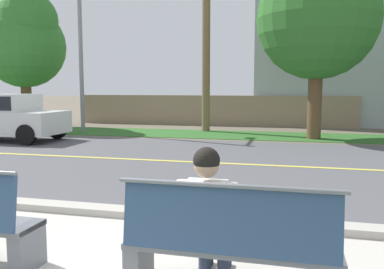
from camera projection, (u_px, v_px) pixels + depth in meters
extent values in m
plane|color=#665B4C|center=(221.00, 153.00, 10.89)|extent=(140.00, 140.00, 0.00)
cube|color=#ADA89E|center=(148.00, 214.00, 5.43)|extent=(44.00, 0.30, 0.11)
cube|color=#515156|center=(210.00, 163.00, 9.44)|extent=(52.00, 8.00, 0.01)
cube|color=#E0CC4C|center=(210.00, 163.00, 9.44)|extent=(48.00, 0.14, 0.01)
cube|color=#2D6026|center=(241.00, 135.00, 15.01)|extent=(48.00, 2.80, 0.02)
cube|color=slate|center=(28.00, 248.00, 3.85)|extent=(0.14, 0.40, 0.45)
cube|color=slate|center=(139.00, 260.00, 3.58)|extent=(0.14, 0.40, 0.45)
cube|color=slate|center=(231.00, 247.00, 3.36)|extent=(1.77, 0.44, 0.05)
cube|color=navy|center=(228.00, 221.00, 3.14)|extent=(1.70, 0.12, 0.52)
cylinder|color=slate|center=(228.00, 186.00, 3.10)|extent=(1.77, 0.04, 0.04)
cylinder|color=#333D56|center=(200.00, 227.00, 3.61)|extent=(0.15, 0.42, 0.15)
cylinder|color=#333D56|center=(220.00, 228.00, 3.56)|extent=(0.15, 0.42, 0.15)
cylinder|color=#333D56|center=(205.00, 250.00, 3.82)|extent=(0.12, 0.12, 0.43)
cube|color=black|center=(207.00, 265.00, 3.92)|extent=(0.09, 0.24, 0.07)
cylinder|color=#333D56|center=(224.00, 252.00, 3.78)|extent=(0.12, 0.12, 0.43)
cube|color=black|center=(225.00, 267.00, 3.88)|extent=(0.09, 0.24, 0.07)
cube|color=silver|center=(206.00, 212.00, 3.38)|extent=(0.34, 0.20, 0.52)
cylinder|color=silver|center=(182.00, 207.00, 3.45)|extent=(0.09, 0.09, 0.46)
cylinder|color=silver|center=(232.00, 210.00, 3.34)|extent=(0.09, 0.09, 0.46)
sphere|color=tan|center=(206.00, 165.00, 3.34)|extent=(0.21, 0.21, 0.21)
sphere|color=black|center=(207.00, 160.00, 3.34)|extent=(0.22, 0.22, 0.22)
cube|color=silver|center=(0.00, 122.00, 13.50)|extent=(4.30, 1.76, 0.72)
cylinder|color=black|center=(26.00, 135.00, 12.34)|extent=(0.64, 0.18, 0.64)
cylinder|color=black|center=(57.00, 129.00, 13.96)|extent=(0.64, 0.18, 0.64)
cylinder|color=gray|center=(80.00, 33.00, 15.67)|extent=(0.16, 0.16, 7.67)
cylinder|color=brown|center=(27.00, 103.00, 17.83)|extent=(0.44, 0.44, 2.20)
sphere|color=#33752D|center=(24.00, 47.00, 17.56)|extent=(3.51, 3.51, 3.51)
sphere|color=#33752D|center=(28.00, 20.00, 17.08)|extent=(2.46, 2.46, 2.46)
cylinder|color=brown|center=(315.00, 102.00, 13.78)|extent=(0.47, 0.47, 2.52)
sphere|color=#2D6B28|center=(318.00, 18.00, 13.47)|extent=(4.03, 4.03, 4.03)
cylinder|color=brown|center=(206.00, 41.00, 16.01)|extent=(0.32, 0.32, 7.17)
cube|color=gray|center=(212.00, 110.00, 19.04)|extent=(13.00, 0.36, 1.40)
cube|color=#A3ADB2|center=(353.00, 54.00, 20.25)|extent=(9.14, 6.40, 6.89)
cube|color=#232833|center=(313.00, 40.00, 17.59)|extent=(1.10, 0.06, 1.30)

